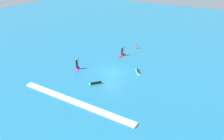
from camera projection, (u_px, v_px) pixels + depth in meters
name	position (u px, v px, depth m)	size (l,w,h in m)	color
ground_plane	(112.00, 73.00, 34.91)	(120.00, 120.00, 0.00)	#1E6B93
surfer_on_purple_board	(77.00, 66.00, 35.85)	(1.92, 2.43, 2.02)	purple
surfer_on_red_board	(122.00, 53.00, 40.86)	(0.75, 2.80, 2.02)	red
surfer_on_green_board	(96.00, 83.00, 31.73)	(2.15, 2.28, 0.38)	#23B266
surfer_on_teal_board	(138.00, 72.00, 34.99)	(2.20, 2.77, 0.39)	#33C6CC
marker_buoy	(137.00, 47.00, 44.17)	(0.41, 0.41, 1.18)	#E55119
wave_crest	(75.00, 102.00, 27.74)	(17.26, 0.90, 0.18)	white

